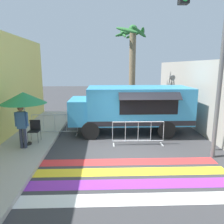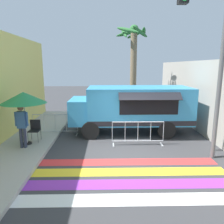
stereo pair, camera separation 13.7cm
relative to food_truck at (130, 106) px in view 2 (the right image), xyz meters
name	(u,v)px [view 2 (the right image)]	position (x,y,z in m)	size (l,w,h in m)	color
ground_plane	(126,156)	(-0.44, -3.07, -1.40)	(60.00, 60.00, 0.00)	#38383A
concrete_wall_right	(203,97)	(3.73, -0.07, 0.44)	(0.20, 16.00, 3.69)	#A39E93
crosswalk_painted	(130,178)	(-0.44, -4.73, -1.40)	(6.40, 2.84, 0.01)	white
food_truck	(130,106)	(0.00, 0.00, 0.00)	(6.02, 2.75, 2.37)	#338CBF
traffic_signal_pole	(201,31)	(2.00, -3.28, 3.16)	(4.46, 0.29, 6.71)	#515456
patio_umbrella	(24,98)	(-4.58, -2.01, 0.72)	(1.83, 1.83, 2.24)	black
folding_chair	(35,128)	(-4.37, -1.55, -0.70)	(0.46, 0.46, 0.93)	#4C4C51
vendor_person	(22,124)	(-4.57, -2.42, -0.25)	(0.53, 0.23, 1.77)	#2D3347
barricade_front	(138,133)	(0.18, -1.88, -0.87)	(2.25, 0.44, 1.07)	#B7BABF
barricade_side	(55,125)	(-3.75, -0.33, -0.87)	(2.25, 0.44, 1.07)	#B7BABF
palm_tree	(133,58)	(0.65, 4.44, 2.56)	(2.21, 2.59, 6.11)	#7A664C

